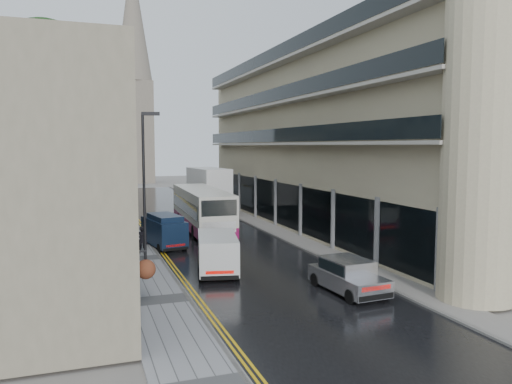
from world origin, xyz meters
TOP-DOWN VIEW (x-y plane):
  - road at (0.00, 27.50)m, footprint 9.00×85.00m
  - left_sidewalk at (-5.85, 27.50)m, footprint 2.70×85.00m
  - right_sidewalk at (5.40, 27.50)m, footprint 1.80×85.00m
  - old_shop_row at (-9.45, 30.00)m, footprint 4.50×56.00m
  - modern_block at (10.30, 26.00)m, footprint 8.00×40.00m
  - church_spire at (0.50, 82.00)m, footprint 6.40×6.40m
  - tree_near at (-12.50, 20.00)m, footprint 10.56×10.56m
  - tree_far at (-12.20, 33.00)m, footprint 9.24×9.24m
  - cream_bus at (-1.31, 24.64)m, footprint 3.12×12.09m
  - white_lorry at (1.74, 35.54)m, footprint 3.40×8.79m
  - silver_hatchback at (1.82, 7.99)m, footprint 2.13×4.32m
  - white_van at (-3.37, 13.54)m, footprint 2.85×4.86m
  - navy_van at (-4.30, 20.90)m, footprint 2.51×4.66m
  - pedestrian at (-5.42, 20.53)m, footprint 0.64×0.44m
  - lamp_post_near at (-5.70, 16.49)m, footprint 0.95×0.42m
  - lamp_post_far at (-5.38, 32.70)m, footprint 0.87×0.46m

SIDE VIEW (x-z plane):
  - road at x=0.00m, z-range 0.00..0.02m
  - left_sidewalk at x=-5.85m, z-range 0.00..0.12m
  - right_sidewalk at x=5.40m, z-range 0.00..0.12m
  - silver_hatchback at x=1.82m, z-range 0.02..1.60m
  - pedestrian at x=-5.42m, z-range 0.12..1.80m
  - white_van at x=-3.37m, z-range 0.02..2.08m
  - navy_van at x=-4.30m, z-range 0.02..2.27m
  - cream_bus at x=-1.31m, z-range 0.02..3.29m
  - white_lorry at x=1.74m, z-range 0.02..4.52m
  - lamp_post_far at x=-5.38m, z-range 0.12..7.71m
  - lamp_post_near at x=-5.70m, z-range 0.12..8.39m
  - old_shop_row at x=-9.45m, z-range 0.00..12.00m
  - tree_far at x=-12.20m, z-range 0.00..12.46m
  - tree_near at x=-12.50m, z-range 0.00..13.89m
  - modern_block at x=10.30m, z-range 0.00..14.00m
  - church_spire at x=0.50m, z-range 0.00..40.00m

